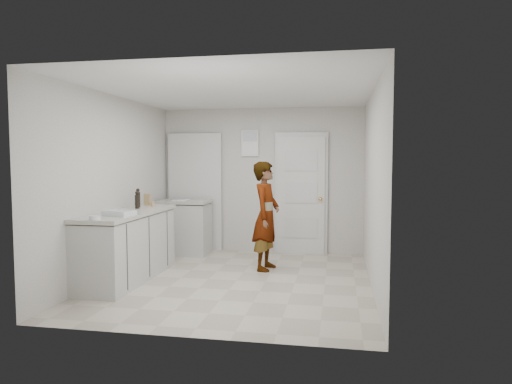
% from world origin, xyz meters
% --- Properties ---
extents(ground, '(4.00, 4.00, 0.00)m').
position_xyz_m(ground, '(0.00, 0.00, 0.00)').
color(ground, '#ABA08F').
rests_on(ground, ground).
extents(room_shell, '(4.00, 4.00, 4.00)m').
position_xyz_m(room_shell, '(-0.17, 1.95, 1.02)').
color(room_shell, '#B2AEA8').
rests_on(room_shell, ground).
extents(main_counter, '(0.64, 1.96, 0.93)m').
position_xyz_m(main_counter, '(-1.45, -0.20, 0.43)').
color(main_counter, silver).
rests_on(main_counter, ground).
extents(side_counter, '(0.84, 0.61, 0.93)m').
position_xyz_m(side_counter, '(-1.25, 1.55, 0.43)').
color(side_counter, silver).
rests_on(side_counter, ground).
extents(person, '(0.46, 0.63, 1.59)m').
position_xyz_m(person, '(0.29, 0.69, 0.79)').
color(person, silver).
rests_on(person, ground).
extents(cake_mix_box, '(0.11, 0.06, 0.17)m').
position_xyz_m(cake_mix_box, '(-1.52, 0.63, 1.01)').
color(cake_mix_box, olive).
rests_on(cake_mix_box, main_counter).
extents(spice_jar, '(0.05, 0.05, 0.07)m').
position_xyz_m(spice_jar, '(-1.36, 0.43, 0.96)').
color(spice_jar, tan).
rests_on(spice_jar, main_counter).
extents(oil_cruet_a, '(0.06, 0.06, 0.25)m').
position_xyz_m(oil_cruet_a, '(-1.47, 0.15, 1.04)').
color(oil_cruet_a, black).
rests_on(oil_cruet_a, main_counter).
extents(oil_cruet_b, '(0.06, 0.06, 0.28)m').
position_xyz_m(oil_cruet_b, '(-1.52, 0.30, 1.06)').
color(oil_cruet_b, black).
rests_on(oil_cruet_b, main_counter).
extents(baking_dish, '(0.40, 0.33, 0.06)m').
position_xyz_m(baking_dish, '(-1.33, -0.65, 0.95)').
color(baking_dish, silver).
rests_on(baking_dish, main_counter).
extents(egg_bowl, '(0.13, 0.13, 0.05)m').
position_xyz_m(egg_bowl, '(-1.41, -1.10, 0.95)').
color(egg_bowl, silver).
rests_on(egg_bowl, main_counter).
extents(papers, '(0.24, 0.30, 0.01)m').
position_xyz_m(papers, '(-1.31, 1.52, 0.93)').
color(papers, white).
rests_on(papers, side_counter).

